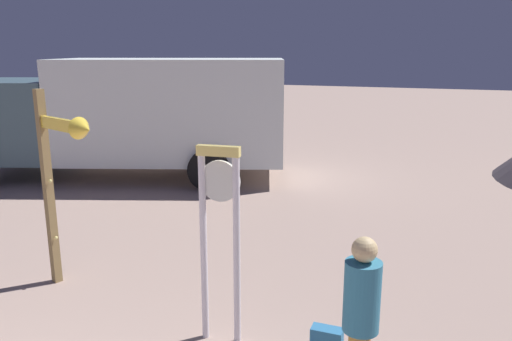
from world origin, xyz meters
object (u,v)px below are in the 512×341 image
(person_near_clock, at_px, (361,317))
(box_truck_near, at_px, (137,113))
(standing_clock, at_px, (220,224))
(arrow_sign, at_px, (60,163))

(person_near_clock, distance_m, box_truck_near, 8.81)
(standing_clock, bearing_deg, arrow_sign, 171.41)
(box_truck_near, bearing_deg, arrow_sign, -65.08)
(standing_clock, relative_size, person_near_clock, 1.34)
(standing_clock, xyz_separation_m, arrow_sign, (-2.23, 0.34, 0.37))
(person_near_clock, relative_size, box_truck_near, 0.20)
(arrow_sign, distance_m, box_truck_near, 5.88)
(standing_clock, relative_size, arrow_sign, 0.83)
(arrow_sign, relative_size, person_near_clock, 1.62)
(person_near_clock, bearing_deg, box_truck_near, 134.83)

